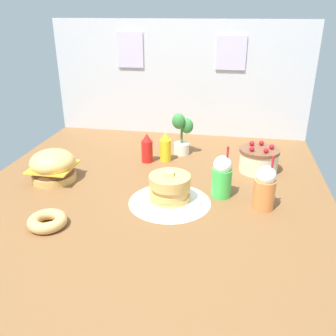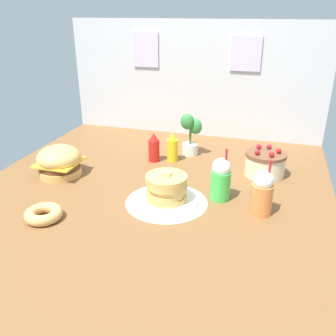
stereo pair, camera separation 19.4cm
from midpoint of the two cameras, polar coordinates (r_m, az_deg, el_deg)
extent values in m
cube|color=brown|center=(1.94, -5.95, -4.64)|extent=(1.93, 2.15, 0.02)
cube|color=silver|center=(2.80, -0.21, 13.75)|extent=(1.93, 0.03, 0.85)
cube|color=silver|center=(2.84, -8.00, 17.91)|extent=(0.19, 0.01, 0.25)
cube|color=silver|center=(2.70, 7.81, 17.48)|extent=(0.21, 0.01, 0.23)
cylinder|color=white|center=(1.86, -2.73, -5.44)|extent=(0.42, 0.42, 0.00)
cylinder|color=#DBA859|center=(2.22, -19.86, -1.31)|extent=(0.25, 0.25, 0.04)
cylinder|color=#59331E|center=(2.21, -19.99, -0.42)|extent=(0.23, 0.23, 0.03)
cube|color=yellow|center=(2.20, -20.07, 0.09)|extent=(0.24, 0.24, 0.01)
ellipsoid|color=#E5B260|center=(2.19, -20.18, 0.81)|extent=(0.25, 0.25, 0.14)
cylinder|color=white|center=(1.86, -2.74, -5.19)|extent=(0.32, 0.32, 0.01)
cylinder|color=#E0AD5B|center=(1.85, -2.71, -4.57)|extent=(0.21, 0.21, 0.03)
cylinder|color=#E0AD5B|center=(1.83, -2.94, -3.95)|extent=(0.20, 0.20, 0.03)
cylinder|color=#E0AD5B|center=(1.83, -2.59, -3.12)|extent=(0.20, 0.20, 0.03)
cylinder|color=#E0AD5B|center=(1.81, -2.86, -2.49)|extent=(0.20, 0.20, 0.03)
cylinder|color=#E0AD5B|center=(1.80, -2.81, -1.68)|extent=(0.21, 0.21, 0.03)
cube|color=#F7E072|center=(1.79, -2.83, -0.98)|extent=(0.04, 0.04, 0.02)
cylinder|color=beige|center=(2.23, 11.66, 0.96)|extent=(0.23, 0.23, 0.12)
cylinder|color=brown|center=(2.21, 11.81, 2.67)|extent=(0.24, 0.24, 0.02)
sphere|color=red|center=(2.21, 13.62, 3.23)|extent=(0.03, 0.03, 0.03)
sphere|color=red|center=(2.26, 12.13, 3.84)|extent=(0.03, 0.03, 0.03)
sphere|color=red|center=(2.25, 10.67, 3.80)|extent=(0.03, 0.03, 0.03)
sphere|color=red|center=(2.15, 10.57, 2.93)|extent=(0.03, 0.03, 0.03)
sphere|color=red|center=(2.14, 12.71, 2.65)|extent=(0.03, 0.03, 0.03)
cylinder|color=red|center=(2.33, -5.69, 2.60)|extent=(0.07, 0.07, 0.14)
cone|color=red|center=(2.30, -5.79, 4.81)|extent=(0.06, 0.06, 0.05)
cylinder|color=yellow|center=(2.34, -2.77, 2.79)|extent=(0.07, 0.07, 0.14)
cone|color=yellow|center=(2.31, -2.81, 5.00)|extent=(0.06, 0.06, 0.05)
cylinder|color=green|center=(1.90, 5.53, -2.40)|extent=(0.10, 0.10, 0.15)
sphere|color=white|center=(1.86, 5.65, 0.44)|extent=(0.10, 0.10, 0.10)
cylinder|color=red|center=(1.84, 6.34, 1.28)|extent=(0.01, 0.04, 0.15)
cylinder|color=orange|center=(1.82, 11.94, -4.13)|extent=(0.10, 0.10, 0.15)
sphere|color=white|center=(1.77, 12.22, -1.20)|extent=(0.10, 0.10, 0.10)
cylinder|color=red|center=(1.76, 12.99, -0.33)|extent=(0.01, 0.03, 0.15)
torus|color=tan|center=(1.78, -21.49, -7.87)|extent=(0.18, 0.18, 0.05)
torus|color=#F2E5C6|center=(1.78, -21.51, -7.76)|extent=(0.17, 0.17, 0.05)
cylinder|color=white|center=(2.46, -0.12, 3.05)|extent=(0.10, 0.10, 0.08)
cylinder|color=#4C7238|center=(2.43, -0.13, 5.36)|extent=(0.02, 0.02, 0.13)
ellipsoid|color=#38843D|center=(2.40, 0.66, 6.61)|extent=(0.09, 0.06, 0.10)
ellipsoid|color=#38843D|center=(2.43, -0.53, 7.28)|extent=(0.09, 0.06, 0.10)
ellipsoid|color=#38843D|center=(2.38, -0.69, 7.36)|extent=(0.09, 0.06, 0.10)
camera|label=1|loc=(0.10, -92.86, -1.26)|focal=38.75mm
camera|label=2|loc=(0.10, 87.14, 1.26)|focal=38.75mm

